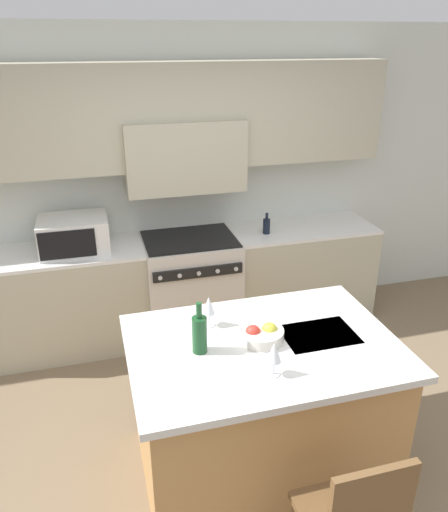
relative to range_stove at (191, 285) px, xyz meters
The scene contains 11 objects.
ground_plane 1.91m from the range_stove, 90.00° to the right, with size 10.00×10.00×0.00m, color #7A664C.
back_cabinetry 1.16m from the range_stove, 90.00° to the left, with size 10.00×0.46×2.70m.
back_counter 0.02m from the range_stove, 90.00° to the left, with size 3.55×0.62×0.93m.
range_stove is the anchor object (origin of this frame).
microwave 1.14m from the range_stove, behind, with size 0.56×0.45×0.28m.
kitchen_island 1.74m from the range_stove, 87.60° to the right, with size 1.57×1.09×0.94m.
wine_bottle 1.84m from the range_stove, 99.96° to the right, with size 0.08×0.08×0.31m.
wine_glass_near 2.12m from the range_stove, 89.36° to the right, with size 0.08×0.08×0.20m.
wine_glass_far 1.60m from the range_stove, 97.21° to the right, with size 0.08×0.08×0.20m.
fruit_bowl 1.78m from the range_stove, 87.61° to the right, with size 0.27×0.27×0.10m.
oil_bottle_on_counter 0.89m from the range_stove, ahead, with size 0.07×0.07×0.19m.
Camera 1 is at (-0.80, -2.19, 2.58)m, focal length 35.00 mm.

